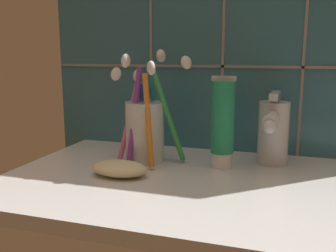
{
  "coord_description": "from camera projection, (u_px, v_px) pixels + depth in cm",
  "views": [
    {
      "loc": [
        13.09,
        -51.85,
        20.17
      ],
      "look_at": [
        -4.35,
        2.72,
        9.18
      ],
      "focal_mm": 40.0,
      "sensor_mm": 36.0,
      "label": 1
    }
  ],
  "objects": [
    {
      "name": "sink_counter",
      "position": [
        190.0,
        184.0,
        0.56
      ],
      "size": [
        56.26,
        36.94,
        2.0
      ],
      "primitive_type": "cube",
      "color": "silver",
      "rests_on": "ground"
    },
    {
      "name": "tile_wall_backsplash",
      "position": [
        217.0,
        35.0,
        0.69
      ],
      "size": [
        66.26,
        1.72,
        47.33
      ],
      "color": "#336B7F",
      "rests_on": "ground"
    },
    {
      "name": "toothbrush_cup",
      "position": [
        145.0,
        126.0,
        0.64
      ],
      "size": [
        13.72,
        11.35,
        19.14
      ],
      "color": "silver",
      "rests_on": "sink_counter"
    },
    {
      "name": "toothpaste_tube",
      "position": [
        223.0,
        123.0,
        0.6
      ],
      "size": [
        3.86,
        3.67,
        14.87
      ],
      "color": "white",
      "rests_on": "sink_counter"
    },
    {
      "name": "sink_faucet",
      "position": [
        273.0,
        130.0,
        0.62
      ],
      "size": [
        5.03,
        10.34,
        12.11
      ],
      "rotation": [
        0.0,
        0.0,
        -1.64
      ],
      "color": "silver",
      "rests_on": "sink_counter"
    },
    {
      "name": "soap_bar",
      "position": [
        119.0,
        168.0,
        0.57
      ],
      "size": [
        8.79,
        5.52,
        2.33
      ],
      "primitive_type": "ellipsoid",
      "color": "beige",
      "rests_on": "sink_counter"
    }
  ]
}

